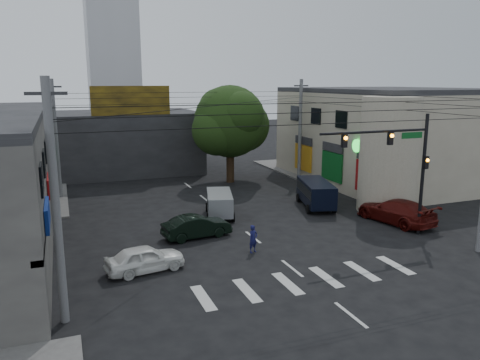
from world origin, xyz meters
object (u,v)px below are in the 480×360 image
traffic_gantry (401,156)px  maroon_sedan (396,211)px  utility_pole_near_left (56,205)px  white_compact (145,258)px  silver_minivan (220,205)px  traffic_officer (253,239)px  navy_van (316,194)px  utility_pole_far_right (300,130)px  street_tree (230,122)px  dark_sedan (197,226)px  utility_pole_far_left (56,140)px

traffic_gantry → maroon_sedan: size_ratio=1.26×
utility_pole_near_left → white_compact: utility_pole_near_left is taller
silver_minivan → traffic_officer: size_ratio=2.73×
navy_van → traffic_officer: 10.35m
navy_van → utility_pole_far_right: bearing=-5.4°
street_tree → silver_minivan: size_ratio=2.11×
maroon_sedan → traffic_officer: (-10.69, -1.65, -0.03)m
utility_pole_near_left → dark_sedan: 11.40m
silver_minivan → navy_van: (7.29, -0.23, 0.13)m
street_tree → traffic_officer: (-4.94, -17.26, -4.72)m
traffic_gantry → silver_minivan: traffic_gantry is taller
maroon_sedan → silver_minivan: bearing=-38.8°
traffic_gantry → utility_pole_far_right: bearing=81.1°
dark_sedan → navy_van: (9.91, 3.37, 0.29)m
white_compact → navy_van: bearing=-70.6°
traffic_gantry → navy_van: traffic_gantry is taller
utility_pole_near_left → utility_pole_far_right: same height
silver_minivan → dark_sedan: bearing=159.5°
utility_pole_near_left → silver_minivan: utility_pole_near_left is taller
dark_sedan → navy_van: 10.47m
traffic_gantry → utility_pole_near_left: (-18.32, -3.50, -0.23)m
maroon_sedan → white_compact: bearing=-3.6°
utility_pole_near_left → traffic_officer: utility_pole_near_left is taller
utility_pole_near_left → traffic_officer: bearing=23.9°
dark_sedan → maroon_sedan: bearing=-105.2°
utility_pole_far_left → utility_pole_far_right: size_ratio=1.00×
silver_minivan → navy_van: size_ratio=0.81×
street_tree → utility_pole_far_right: utility_pole_far_right is taller
utility_pole_far_right → traffic_officer: (-11.44, -16.26, -3.84)m
utility_pole_near_left → maroon_sedan: utility_pole_near_left is taller
utility_pole_far_right → silver_minivan: size_ratio=2.23×
street_tree → utility_pole_far_left: 14.56m
traffic_officer → utility_pole_near_left: bearing=-177.1°
utility_pole_far_left → dark_sedan: bearing=-59.9°
silver_minivan → navy_van: bearing=-76.1°
white_compact → silver_minivan: bearing=-48.8°
street_tree → white_compact: street_tree is taller
utility_pole_near_left → dark_sedan: size_ratio=2.20×
traffic_gantry → silver_minivan: size_ratio=1.75×
dark_sedan → maroon_sedan: size_ratio=0.73×
street_tree → silver_minivan: street_tree is taller
navy_van → utility_pole_near_left: bearing=138.4°
street_tree → utility_pole_far_left: bearing=-176.1°
utility_pole_far_left → traffic_officer: bearing=-59.5°
utility_pole_far_left → traffic_officer: 19.25m
street_tree → traffic_gantry: street_tree is taller
traffic_gantry → white_compact: traffic_gantry is taller
traffic_gantry → white_compact: size_ratio=1.81×
utility_pole_near_left → utility_pole_far_left: bearing=90.0°
white_compact → traffic_officer: bearing=-94.1°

